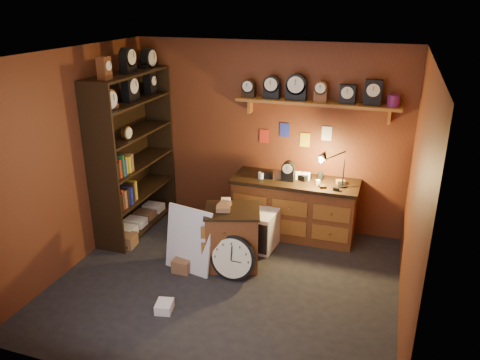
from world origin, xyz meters
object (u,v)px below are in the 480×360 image
at_px(shelving_unit, 131,147).
at_px(workbench, 294,204).
at_px(low_cabinet, 232,235).
at_px(big_round_clock, 233,258).

distance_m(shelving_unit, workbench, 2.47).
xyz_separation_m(shelving_unit, low_cabinet, (1.72, -0.57, -0.83)).
height_order(shelving_unit, low_cabinet, shelving_unit).
bearing_deg(workbench, big_round_clock, -108.73).
bearing_deg(shelving_unit, low_cabinet, -18.39).
relative_size(workbench, low_cabinet, 2.04).
height_order(workbench, big_round_clock, workbench).
bearing_deg(shelving_unit, workbench, 12.19).
distance_m(workbench, low_cabinet, 1.21).
xyz_separation_m(workbench, big_round_clock, (-0.46, -1.36, -0.19)).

